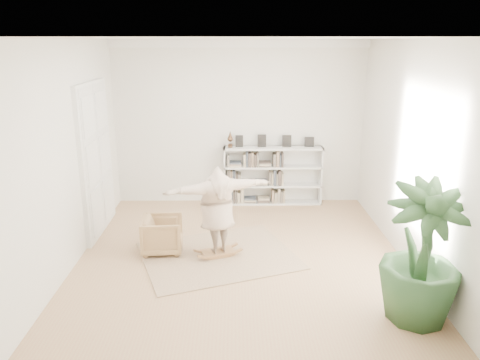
# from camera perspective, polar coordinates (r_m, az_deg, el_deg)

# --- Properties ---
(floor) EXTENTS (6.00, 6.00, 0.00)m
(floor) POSITION_cam_1_polar(r_m,az_deg,el_deg) (8.09, 0.11, -9.49)
(floor) COLOR #A57955
(floor) RESTS_ON ground
(room_shell) EXTENTS (6.00, 6.00, 6.00)m
(room_shell) POSITION_cam_1_polar(r_m,az_deg,el_deg) (10.20, -0.10, 16.36)
(room_shell) COLOR silver
(room_shell) RESTS_ON floor
(doors) EXTENTS (0.09, 1.78, 2.92)m
(doors) POSITION_cam_1_polar(r_m,az_deg,el_deg) (9.21, -17.07, 2.31)
(doors) COLOR white
(doors) RESTS_ON floor
(bookshelf) EXTENTS (2.20, 0.35, 1.64)m
(bookshelf) POSITION_cam_1_polar(r_m,az_deg,el_deg) (10.53, 3.96, 0.47)
(bookshelf) COLOR silver
(bookshelf) RESTS_ON floor
(armchair) EXTENTS (0.74, 0.72, 0.64)m
(armchair) POSITION_cam_1_polar(r_m,az_deg,el_deg) (8.31, -9.43, -6.58)
(armchair) COLOR tan
(armchair) RESTS_ON floor
(rug) EXTENTS (3.03, 2.73, 0.02)m
(rug) POSITION_cam_1_polar(r_m,az_deg,el_deg) (8.17, -2.69, -9.17)
(rug) COLOR tan
(rug) RESTS_ON floor
(rocker_board) EXTENTS (0.63, 0.50, 0.12)m
(rocker_board) POSITION_cam_1_polar(r_m,az_deg,el_deg) (8.14, -2.69, -8.77)
(rocker_board) COLOR brown
(rocker_board) RESTS_ON rug
(person) EXTENTS (1.91, 1.10, 1.50)m
(person) POSITION_cam_1_polar(r_m,az_deg,el_deg) (7.83, -2.77, -3.38)
(person) COLOR tan
(person) RESTS_ON rocker_board
(houseplant) EXTENTS (1.07, 1.07, 1.89)m
(houseplant) POSITION_cam_1_polar(r_m,az_deg,el_deg) (6.50, 21.29, -8.37)
(houseplant) COLOR #284A25
(houseplant) RESTS_ON floor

